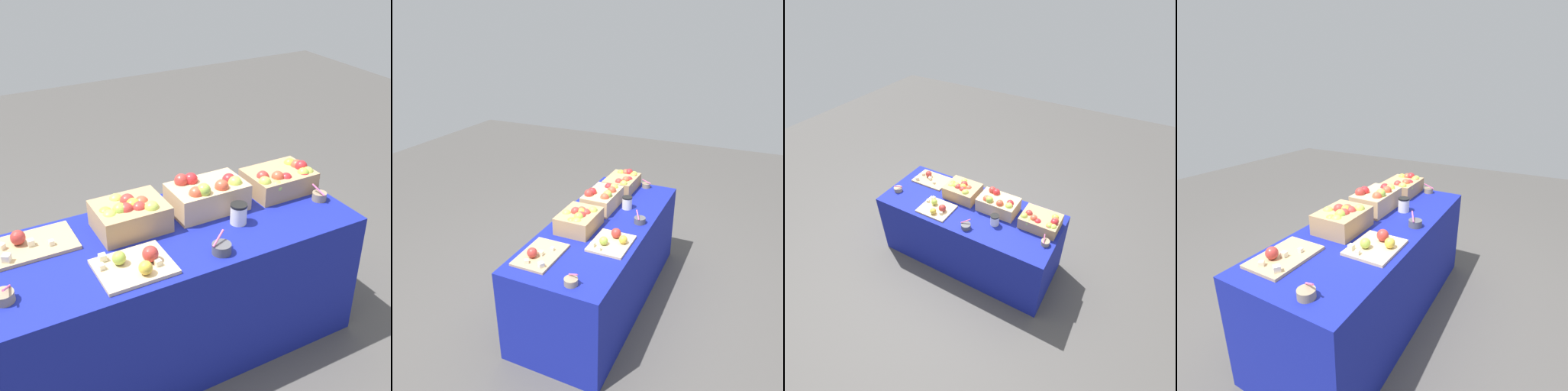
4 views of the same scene
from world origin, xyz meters
TOP-DOWN VIEW (x-y plane):
  - ground_plane at (0.00, 0.00)m, footprint 10.00×10.00m
  - table at (0.00, 0.00)m, footprint 1.90×0.76m
  - apple_crate_left at (0.74, 0.09)m, footprint 0.37×0.27m
  - apple_crate_middle at (0.27, 0.11)m, footprint 0.40×0.25m
  - apple_crate_right at (-0.17, 0.12)m, footprint 0.35×0.28m
  - cutting_board_front at (-0.27, -0.20)m, footprint 0.34×0.28m
  - cutting_board_back at (-0.65, 0.20)m, footprint 0.39×0.26m
  - sample_bowl_near at (0.12, -0.28)m, footprint 0.10×0.09m
  - sample_bowl_mid at (0.86, -0.10)m, footprint 0.08×0.09m
  - sample_bowl_far at (-0.84, -0.14)m, footprint 0.09×0.09m
  - coffee_cup at (0.34, -0.09)m, footprint 0.09×0.09m

SIDE VIEW (x-z plane):
  - ground_plane at x=0.00m, z-range 0.00..0.00m
  - table at x=0.00m, z-range 0.00..0.74m
  - cutting_board_back at x=-0.65m, z-range 0.71..0.80m
  - sample_bowl_far at x=-0.84m, z-range 0.72..0.81m
  - sample_bowl_mid at x=0.86m, z-range 0.72..0.81m
  - cutting_board_front at x=-0.27m, z-range 0.72..0.81m
  - sample_bowl_near at x=0.12m, z-range 0.72..0.82m
  - coffee_cup at x=0.34m, z-range 0.74..0.85m
  - apple_crate_left at x=0.74m, z-range 0.73..0.89m
  - apple_crate_right at x=-0.17m, z-range 0.73..0.91m
  - apple_crate_middle at x=0.27m, z-range 0.73..0.93m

